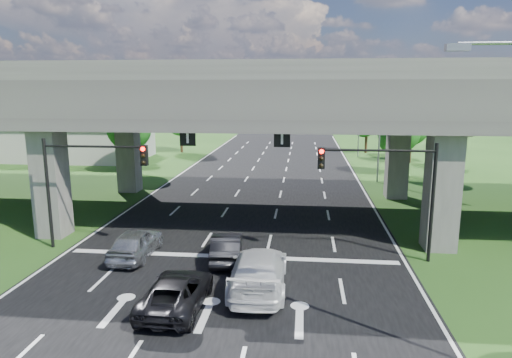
% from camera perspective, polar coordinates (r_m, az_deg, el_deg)
% --- Properties ---
extents(ground, '(160.00, 160.00, 0.00)m').
position_cam_1_polar(ground, '(20.78, -4.71, -13.14)').
color(ground, '#204215').
rests_on(ground, ground).
extents(road, '(18.00, 120.00, 0.03)m').
position_cam_1_polar(road, '(30.05, -1.17, -5.29)').
color(road, black).
rests_on(road, ground).
extents(overpass, '(80.00, 15.00, 10.00)m').
position_cam_1_polar(overpass, '(30.80, -0.76, 10.04)').
color(overpass, '#383533').
rests_on(overpass, ground).
extents(warehouse, '(20.00, 10.00, 4.00)m').
position_cam_1_polar(warehouse, '(61.58, -22.85, 4.24)').
color(warehouse, '#9E9E99').
rests_on(warehouse, ground).
extents(signal_right, '(5.76, 0.54, 6.00)m').
position_cam_1_polar(signal_right, '(23.33, 16.27, -0.04)').
color(signal_right, black).
rests_on(signal_right, ground).
extents(signal_left, '(5.76, 0.54, 6.00)m').
position_cam_1_polar(signal_left, '(25.65, -20.61, 0.68)').
color(signal_left, black).
rests_on(signal_left, ground).
extents(streetlight_far, '(3.38, 0.25, 10.00)m').
position_cam_1_polar(streetlight_far, '(43.16, 14.75, 7.26)').
color(streetlight_far, gray).
rests_on(streetlight_far, ground).
extents(streetlight_beyond, '(3.38, 0.25, 10.00)m').
position_cam_1_polar(streetlight_beyond, '(59.00, 12.44, 8.34)').
color(streetlight_beyond, gray).
rests_on(streetlight_beyond, ground).
extents(tree_left_near, '(4.50, 4.50, 7.80)m').
position_cam_1_polar(tree_left_near, '(48.07, -15.55, 6.36)').
color(tree_left_near, black).
rests_on(tree_left_near, ground).
extents(tree_left_mid, '(3.91, 3.90, 6.76)m').
position_cam_1_polar(tree_left_mid, '(56.64, -15.41, 6.39)').
color(tree_left_mid, black).
rests_on(tree_left_mid, ground).
extents(tree_left_far, '(4.80, 4.80, 8.32)m').
position_cam_1_polar(tree_left_far, '(62.91, -9.36, 7.97)').
color(tree_left_far, black).
rests_on(tree_left_far, ground).
extents(tree_right_near, '(4.20, 4.20, 7.28)m').
position_cam_1_polar(tree_right_near, '(47.70, 17.48, 5.83)').
color(tree_right_near, black).
rests_on(tree_right_near, ground).
extents(tree_right_mid, '(3.91, 3.90, 6.76)m').
position_cam_1_polar(tree_right_mid, '(56.15, 18.89, 6.15)').
color(tree_right_mid, black).
rests_on(tree_right_mid, ground).
extents(tree_right_far, '(4.50, 4.50, 7.80)m').
position_cam_1_polar(tree_right_far, '(63.26, 13.78, 7.52)').
color(tree_right_far, black).
rests_on(tree_right_far, ground).
extents(car_silver, '(1.79, 4.42, 1.51)m').
position_cam_1_polar(car_silver, '(24.40, -14.78, -7.75)').
color(car_silver, '#A9ABB0').
rests_on(car_silver, road).
extents(car_dark, '(1.86, 4.24, 1.36)m').
position_cam_1_polar(car_dark, '(23.27, -3.67, -8.52)').
color(car_dark, black).
rests_on(car_dark, road).
extents(car_white, '(2.54, 5.91, 1.70)m').
position_cam_1_polar(car_white, '(20.03, 0.33, -11.33)').
color(car_white, silver).
rests_on(car_white, road).
extents(car_trailing, '(2.28, 4.81, 1.33)m').
position_cam_1_polar(car_trailing, '(18.76, -9.89, -13.74)').
color(car_trailing, black).
rests_on(car_trailing, road).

